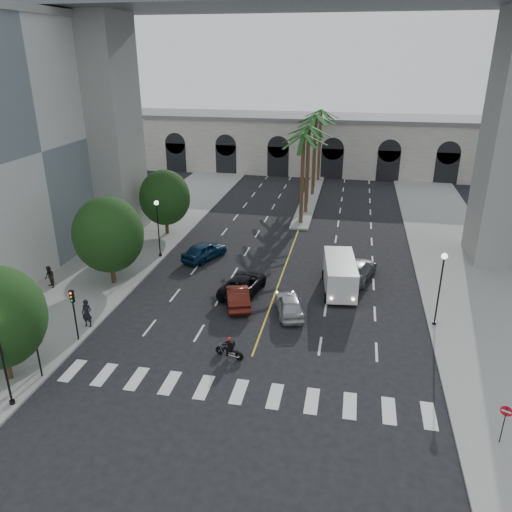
{
  "coord_description": "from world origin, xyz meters",
  "views": [
    {
      "loc": [
        5.33,
        -23.4,
        17.21
      ],
      "look_at": [
        -0.55,
        6.0,
        5.01
      ],
      "focal_mm": 35.0,
      "sensor_mm": 36.0,
      "label": 1
    }
  ],
  "objects_px": {
    "lamp_post_left_far": "(158,224)",
    "motorcycle_rider": "(230,349)",
    "car_c": "(243,284)",
    "cargo_van": "(340,274)",
    "pedestrian_b": "(50,277)",
    "lamp_post_left_near": "(1,354)",
    "lamp_post_right": "(440,283)",
    "car_e": "(204,251)",
    "car_b": "(237,295)",
    "traffic_signal_far": "(74,307)",
    "car_d": "(357,270)",
    "do_not_enter_sign": "(505,417)",
    "traffic_signal_near": "(35,340)",
    "pedestrian_a": "(87,313)"
  },
  "relations": [
    {
      "from": "cargo_van",
      "to": "pedestrian_b",
      "type": "relative_size",
      "value": 3.53
    },
    {
      "from": "do_not_enter_sign",
      "to": "car_c",
      "type": "bearing_deg",
      "value": 163.34
    },
    {
      "from": "lamp_post_left_far",
      "to": "motorcycle_rider",
      "type": "bearing_deg",
      "value": -54.84
    },
    {
      "from": "cargo_van",
      "to": "car_b",
      "type": "bearing_deg",
      "value": -159.2
    },
    {
      "from": "car_e",
      "to": "lamp_post_left_near",
      "type": "bearing_deg",
      "value": 103.04
    },
    {
      "from": "lamp_post_right",
      "to": "pedestrian_a",
      "type": "relative_size",
      "value": 2.74
    },
    {
      "from": "lamp_post_left_far",
      "to": "cargo_van",
      "type": "distance_m",
      "value": 16.73
    },
    {
      "from": "traffic_signal_near",
      "to": "pedestrian_b",
      "type": "xyz_separation_m",
      "value": [
        -6.09,
        10.63,
        -1.48
      ]
    },
    {
      "from": "car_e",
      "to": "pedestrian_b",
      "type": "distance_m",
      "value": 13.03
    },
    {
      "from": "lamp_post_right",
      "to": "motorcycle_rider",
      "type": "xyz_separation_m",
      "value": [
        -12.67,
        -6.38,
        -2.59
      ]
    },
    {
      "from": "traffic_signal_near",
      "to": "cargo_van",
      "type": "distance_m",
      "value": 21.85
    },
    {
      "from": "traffic_signal_far",
      "to": "do_not_enter_sign",
      "type": "distance_m",
      "value": 24.72
    },
    {
      "from": "car_d",
      "to": "car_e",
      "type": "height_order",
      "value": "car_e"
    },
    {
      "from": "traffic_signal_far",
      "to": "traffic_signal_near",
      "type": "bearing_deg",
      "value": -90.0
    },
    {
      "from": "motorcycle_rider",
      "to": "lamp_post_left_near",
      "type": "bearing_deg",
      "value": -129.49
    },
    {
      "from": "car_b",
      "to": "lamp_post_right",
      "type": "bearing_deg",
      "value": 159.26
    },
    {
      "from": "lamp_post_right",
      "to": "traffic_signal_near",
      "type": "xyz_separation_m",
      "value": [
        -22.7,
        -10.5,
        -0.71
      ]
    },
    {
      "from": "traffic_signal_far",
      "to": "motorcycle_rider",
      "type": "relative_size",
      "value": 1.94
    },
    {
      "from": "pedestrian_b",
      "to": "traffic_signal_near",
      "type": "bearing_deg",
      "value": -23.76
    },
    {
      "from": "car_c",
      "to": "do_not_enter_sign",
      "type": "distance_m",
      "value": 20.5
    },
    {
      "from": "lamp_post_left_far",
      "to": "do_not_enter_sign",
      "type": "height_order",
      "value": "lamp_post_left_far"
    },
    {
      "from": "cargo_van",
      "to": "car_d",
      "type": "bearing_deg",
      "value": 55.87
    },
    {
      "from": "traffic_signal_far",
      "to": "car_d",
      "type": "height_order",
      "value": "traffic_signal_far"
    },
    {
      "from": "lamp_post_left_far",
      "to": "motorcycle_rider",
      "type": "distance_m",
      "value": 17.78
    },
    {
      "from": "lamp_post_left_far",
      "to": "motorcycle_rider",
      "type": "xyz_separation_m",
      "value": [
        10.13,
        -14.38,
        -2.59
      ]
    },
    {
      "from": "traffic_signal_far",
      "to": "car_d",
      "type": "bearing_deg",
      "value": 37.38
    },
    {
      "from": "car_d",
      "to": "car_b",
      "type": "bearing_deg",
      "value": 50.65
    },
    {
      "from": "traffic_signal_near",
      "to": "do_not_enter_sign",
      "type": "xyz_separation_m",
      "value": [
        24.3,
        -0.48,
        -0.89
      ]
    },
    {
      "from": "car_c",
      "to": "pedestrian_b",
      "type": "relative_size",
      "value": 2.99
    },
    {
      "from": "lamp_post_left_near",
      "to": "traffic_signal_near",
      "type": "bearing_deg",
      "value": 87.71
    },
    {
      "from": "pedestrian_b",
      "to": "car_e",
      "type": "bearing_deg",
      "value": 76.08
    },
    {
      "from": "motorcycle_rider",
      "to": "cargo_van",
      "type": "height_order",
      "value": "cargo_van"
    },
    {
      "from": "car_c",
      "to": "cargo_van",
      "type": "bearing_deg",
      "value": -157.1
    },
    {
      "from": "lamp_post_right",
      "to": "car_d",
      "type": "height_order",
      "value": "lamp_post_right"
    },
    {
      "from": "car_b",
      "to": "car_e",
      "type": "bearing_deg",
      "value": -77.29
    },
    {
      "from": "lamp_post_right",
      "to": "traffic_signal_far",
      "type": "xyz_separation_m",
      "value": [
        -22.7,
        -6.5,
        -0.71
      ]
    },
    {
      "from": "car_e",
      "to": "do_not_enter_sign",
      "type": "xyz_separation_m",
      "value": [
        20.36,
        -19.42,
        0.82
      ]
    },
    {
      "from": "lamp_post_left_near",
      "to": "car_c",
      "type": "relative_size",
      "value": 1.01
    },
    {
      "from": "lamp_post_left_far",
      "to": "pedestrian_b",
      "type": "bearing_deg",
      "value": -127.29
    },
    {
      "from": "lamp_post_left_near",
      "to": "lamp_post_right",
      "type": "xyz_separation_m",
      "value": [
        22.8,
        13.0,
        0.0
      ]
    },
    {
      "from": "motorcycle_rider",
      "to": "lamp_post_left_far",
      "type": "bearing_deg",
      "value": 142.5
    },
    {
      "from": "traffic_signal_near",
      "to": "car_e",
      "type": "bearing_deg",
      "value": 78.25
    },
    {
      "from": "lamp_post_left_near",
      "to": "pedestrian_a",
      "type": "xyz_separation_m",
      "value": [
        -0.1,
        8.17,
        -2.09
      ]
    },
    {
      "from": "car_e",
      "to": "traffic_signal_near",
      "type": "bearing_deg",
      "value": 101.96
    },
    {
      "from": "lamp_post_left_near",
      "to": "pedestrian_b",
      "type": "distance_m",
      "value": 14.6
    },
    {
      "from": "lamp_post_left_far",
      "to": "car_e",
      "type": "distance_m",
      "value": 4.73
    },
    {
      "from": "lamp_post_left_near",
      "to": "car_d",
      "type": "bearing_deg",
      "value": 48.49
    },
    {
      "from": "lamp_post_left_near",
      "to": "car_e",
      "type": "bearing_deg",
      "value": 79.33
    },
    {
      "from": "lamp_post_left_near",
      "to": "car_c",
      "type": "distance_m",
      "value": 18.03
    },
    {
      "from": "car_d",
      "to": "pedestrian_a",
      "type": "height_order",
      "value": "pedestrian_a"
    }
  ]
}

